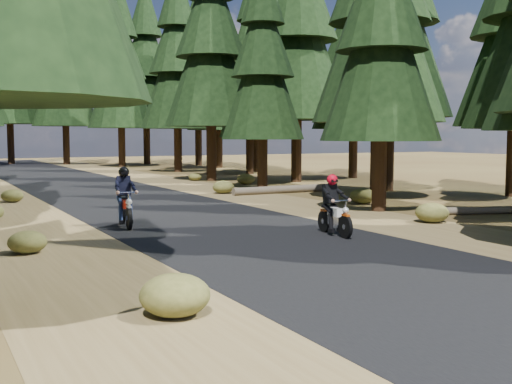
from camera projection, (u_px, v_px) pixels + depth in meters
ground at (288, 248)px, 13.91m from camera, size 120.00×120.00×0.00m
road at (199, 221)px, 18.31m from camera, size 6.00×100.00×0.01m
shoulder_l at (30, 232)px, 16.17m from camera, size 3.20×100.00×0.01m
shoulder_r at (332, 212)px, 20.45m from camera, size 3.20×100.00×0.01m
pine_forest at (71, 25)px, 31.74m from camera, size 34.59×55.08×16.32m
log_near at (284, 189)px, 27.03m from camera, size 4.85×0.51×0.32m
log_far at (506, 210)px, 19.98m from camera, size 4.27×1.51×0.24m
understory_shrubs at (210, 204)px, 20.15m from camera, size 15.92×28.94×0.58m
rider_lead at (335, 215)px, 15.57m from camera, size 0.68×1.70×1.48m
rider_follow at (125, 207)px, 17.01m from camera, size 0.76×1.84×1.59m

